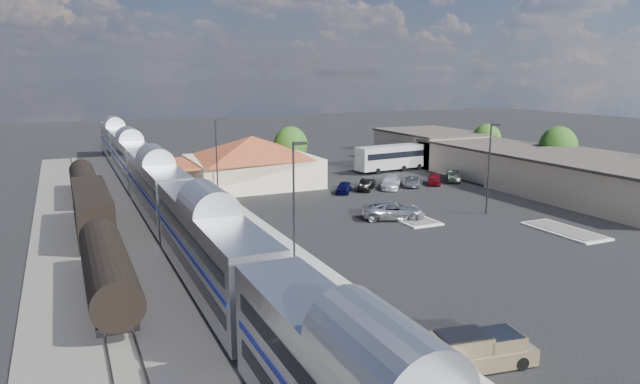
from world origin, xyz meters
name	(u,v)px	position (x,y,z in m)	size (l,w,h in m)	color
ground	(382,227)	(0.00, 0.00, 0.00)	(280.00, 280.00, 0.00)	black
railbed	(131,231)	(-21.00, 8.00, 0.06)	(16.00, 100.00, 0.12)	#4C4944
platform	(235,225)	(-12.00, 6.00, 0.09)	(5.50, 92.00, 0.18)	gray
passenger_train	(157,189)	(-18.00, 11.73, 2.87)	(3.00, 104.00, 5.55)	silver
freight_cars	(92,213)	(-24.00, 8.49, 1.93)	(2.80, 46.00, 4.00)	black
station_depot	(252,161)	(-4.56, 24.00, 3.13)	(18.35, 12.24, 6.20)	beige
buildings_east	(510,162)	(28.00, 14.28, 2.27)	(14.40, 51.40, 4.80)	#C6B28C
traffic_island_south	(407,217)	(4.00, 2.00, 0.10)	(3.30, 7.50, 0.21)	silver
traffic_island_north	(565,231)	(14.00, -8.00, 0.10)	(3.30, 7.50, 0.21)	silver
lamp_plat_s	(295,192)	(-10.90, -6.00, 5.34)	(1.08, 0.25, 9.00)	black
lamp_plat_n	(217,154)	(-10.90, 16.00, 5.34)	(1.08, 0.25, 9.00)	black
lamp_lot	(490,161)	(12.10, 0.00, 5.34)	(1.08, 0.25, 9.00)	black
tree_east_b	(558,147)	(34.00, 12.00, 4.22)	(4.94, 4.94, 6.96)	#382314
tree_east_c	(487,139)	(34.00, 26.00, 3.76)	(4.41, 4.41, 6.21)	#382314
tree_depot	(291,145)	(3.00, 30.00, 4.02)	(4.71, 4.71, 6.63)	#382314
pickup_truck	(483,350)	(-8.50, -23.75, 0.83)	(5.25, 2.54, 1.74)	tan
suv	(394,211)	(2.54, 2.07, 0.84)	(2.78, 6.04, 1.68)	#AAAEB2
coach_bus	(392,156)	(17.09, 26.03, 2.12)	(11.70, 3.79, 3.69)	silver
person_a	(243,230)	(-12.93, 0.40, 1.14)	(0.70, 0.46, 1.91)	#A3B839
person_b	(264,242)	(-12.36, -3.24, 1.02)	(0.82, 0.64, 1.68)	silver
parked_car_a	(344,187)	(3.78, 15.12, 0.65)	(1.54, 3.83, 1.31)	#0C0C3C
parked_car_b	(367,185)	(6.98, 15.42, 0.67)	(1.42, 4.08, 1.35)	black
parked_car_c	(391,182)	(10.18, 15.12, 0.74)	(2.07, 5.10, 1.48)	silver
parked_car_d	(412,181)	(13.38, 15.42, 0.64)	(2.12, 4.60, 1.28)	gray
parked_car_e	(434,179)	(16.58, 15.12, 0.69)	(1.64, 4.08, 1.39)	maroon
parked_car_f	(453,176)	(19.78, 15.42, 0.73)	(1.53, 4.40, 1.45)	black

